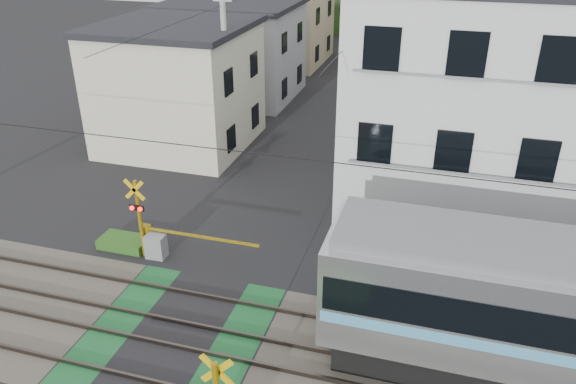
% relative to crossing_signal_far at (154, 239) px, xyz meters
% --- Properties ---
extents(ground, '(120.00, 120.00, 0.00)m').
position_rel_crossing_signal_far_xyz_m(ground, '(2.59, -3.65, -0.71)').
color(ground, black).
extents(track_bed, '(120.00, 120.00, 0.14)m').
position_rel_crossing_signal_far_xyz_m(track_bed, '(2.59, -3.65, -0.67)').
color(track_bed, '#47423A').
rests_on(track_bed, ground).
extents(crossing_signal_far, '(4.74, 0.65, 3.09)m').
position_rel_crossing_signal_far_xyz_m(crossing_signal_far, '(0.00, 0.00, 0.00)').
color(crossing_signal_far, yellow).
rests_on(crossing_signal_far, ground).
extents(apartment_block, '(10.20, 8.36, 9.30)m').
position_rel_crossing_signal_far_xyz_m(apartment_block, '(11.09, 5.84, 3.94)').
color(apartment_block, silver).
rests_on(apartment_block, ground).
extents(houses_row, '(22.07, 31.35, 6.80)m').
position_rel_crossing_signal_far_xyz_m(houses_row, '(2.84, 22.27, 2.53)').
color(houses_row, beige).
rests_on(houses_row, ground).
extents(catenary, '(60.00, 5.04, 7.00)m').
position_rel_crossing_signal_far_xyz_m(catenary, '(8.59, -3.62, 2.98)').
color(catenary, '#2D2D33').
rests_on(catenary, ground).
extents(utility_poles, '(7.90, 42.00, 8.00)m').
position_rel_crossing_signal_far_xyz_m(utility_poles, '(1.53, 19.35, 3.37)').
color(utility_poles, '#A5A5A0').
rests_on(utility_poles, ground).
extents(pedestrian, '(0.74, 0.62, 1.72)m').
position_rel_crossing_signal_far_xyz_m(pedestrian, '(1.58, 32.11, 0.15)').
color(pedestrian, '#24262D').
rests_on(pedestrian, ground).
extents(weed_patches, '(10.25, 8.80, 0.40)m').
position_rel_crossing_signal_far_xyz_m(weed_patches, '(4.34, -3.74, -0.53)').
color(weed_patches, '#2D5E1E').
rests_on(weed_patches, ground).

